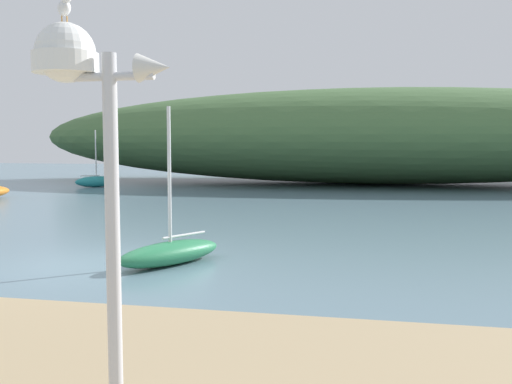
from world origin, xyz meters
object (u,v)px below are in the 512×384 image
object	(u,v)px
mast_structure	(81,97)
sailboat_outer_mooring	(96,181)
sailboat_far_left	(170,252)
seagull_on_radar	(64,6)

from	to	relation	value
mast_structure	sailboat_outer_mooring	distance (m)	31.63
sailboat_far_left	sailboat_outer_mooring	size ratio (longest dim) A/B	0.98
seagull_on_radar	sailboat_outer_mooring	distance (m)	31.65
sailboat_outer_mooring	sailboat_far_left	bearing A→B (deg)	-58.95
mast_structure	sailboat_outer_mooring	xyz separation A→B (m)	(-14.40, 28.03, -2.69)
seagull_on_radar	sailboat_far_left	xyz separation A→B (m)	(-1.86, 7.40, -3.49)
mast_structure	sailboat_outer_mooring	bearing A→B (deg)	117.19
seagull_on_radar	mast_structure	bearing A→B (deg)	5.40
mast_structure	sailboat_outer_mooring	size ratio (longest dim) A/B	0.97
seagull_on_radar	sailboat_outer_mooring	size ratio (longest dim) A/B	0.07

